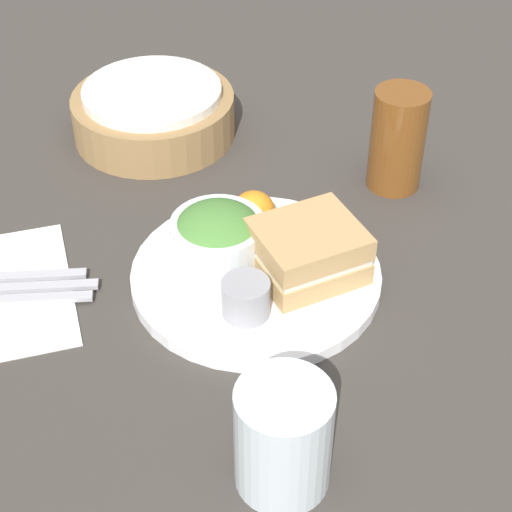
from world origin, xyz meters
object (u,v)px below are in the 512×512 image
at_px(knife, 5,288).
at_px(spoon, 7,277).
at_px(drink_glass, 398,140).
at_px(fork, 2,300).
at_px(bread_basket, 154,113).
at_px(water_glass, 283,438).
at_px(salad_bowl, 218,235).
at_px(sandwich, 308,251).
at_px(plate, 256,276).
at_px(dressing_cup, 246,298).

xyz_separation_m(knife, spoon, (0.00, 0.02, 0.00)).
bearing_deg(drink_glass, fork, -169.36).
distance_m(bread_basket, water_glass, 0.56).
bearing_deg(water_glass, salad_bowl, 86.68).
xyz_separation_m(sandwich, salad_bowl, (-0.08, 0.05, 0.00)).
distance_m(plate, water_glass, 0.25).
height_order(bread_basket, knife, bread_basket).
bearing_deg(dressing_cup, drink_glass, 37.68).
bearing_deg(salad_bowl, fork, 179.11).
bearing_deg(knife, water_glass, 137.07).
relative_size(drink_glass, water_glass, 1.21).
height_order(sandwich, dressing_cup, sandwich).
distance_m(bread_basket, knife, 0.34).
relative_size(plate, dressing_cup, 5.46).
relative_size(bread_basket, water_glass, 2.03).
height_order(plate, drink_glass, drink_glass).
relative_size(dressing_cup, bread_basket, 0.23).
distance_m(sandwich, dressing_cup, 0.09).
xyz_separation_m(knife, water_glass, (0.21, -0.30, 0.04)).
distance_m(plate, spoon, 0.26).
relative_size(sandwich, bread_basket, 0.56).
xyz_separation_m(salad_bowl, fork, (-0.23, 0.00, -0.04)).
bearing_deg(sandwich, fork, 170.17).
bearing_deg(sandwich, drink_glass, 41.79).
relative_size(sandwich, drink_glass, 0.95).
bearing_deg(plate, salad_bowl, 133.61).
relative_size(salad_bowl, spoon, 0.61).
distance_m(dressing_cup, drink_glass, 0.30).
xyz_separation_m(salad_bowl, bread_basket, (-0.01, 0.28, -0.01)).
bearing_deg(fork, spoon, -90.00).
bearing_deg(salad_bowl, water_glass, -93.32).
height_order(fork, knife, same).
xyz_separation_m(dressing_cup, water_glass, (-0.02, -0.18, 0.02)).
distance_m(drink_glass, fork, 0.48).
distance_m(fork, knife, 0.02).
height_order(drink_glass, fork, drink_glass).
bearing_deg(fork, dressing_cup, 169.86).
bearing_deg(bread_basket, water_glass, -90.14).
xyz_separation_m(sandwich, dressing_cup, (-0.08, -0.04, -0.01)).
height_order(dressing_cup, bread_basket, bread_basket).
height_order(sandwich, fork, sandwich).
height_order(drink_glass, knife, drink_glass).
xyz_separation_m(sandwich, fork, (-0.31, 0.05, -0.04)).
relative_size(sandwich, fork, 0.64).
height_order(dressing_cup, drink_glass, drink_glass).
relative_size(plate, drink_glass, 2.11).
bearing_deg(sandwich, plate, 161.62).
bearing_deg(knife, drink_glass, -159.35).
bearing_deg(plate, drink_glass, 30.84).
distance_m(drink_glass, bread_basket, 0.32).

